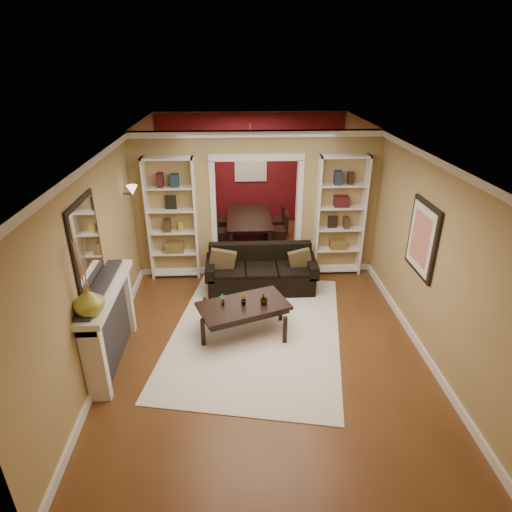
{
  "coord_description": "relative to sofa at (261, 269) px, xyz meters",
  "views": [
    {
      "loc": [
        -0.39,
        -6.39,
        3.88
      ],
      "look_at": [
        -0.11,
        -0.8,
        1.24
      ],
      "focal_mm": 30.0,
      "sensor_mm": 36.0,
      "label": 1
    }
  ],
  "objects": [
    {
      "name": "floor",
      "position": [
        -0.05,
        -0.45,
        -0.39
      ],
      "size": [
        8.0,
        8.0,
        0.0
      ],
      "primitive_type": "plane",
      "color": "brown",
      "rests_on": "ground"
    },
    {
      "name": "ceiling",
      "position": [
        -0.05,
        -0.45,
        2.31
      ],
      "size": [
        8.0,
        8.0,
        0.0
      ],
      "primitive_type": "plane",
      "rotation": [
        3.14,
        0.0,
        0.0
      ],
      "color": "white",
      "rests_on": "ground"
    },
    {
      "name": "wall_back",
      "position": [
        -0.05,
        3.55,
        0.96
      ],
      "size": [
        8.0,
        0.0,
        8.0
      ],
      "primitive_type": "plane",
      "rotation": [
        1.57,
        0.0,
        0.0
      ],
      "color": "tan",
      "rests_on": "ground"
    },
    {
      "name": "wall_front",
      "position": [
        -0.05,
        -4.45,
        0.96
      ],
      "size": [
        8.0,
        0.0,
        8.0
      ],
      "primitive_type": "plane",
      "rotation": [
        -1.57,
        0.0,
        0.0
      ],
      "color": "tan",
      "rests_on": "ground"
    },
    {
      "name": "wall_left",
      "position": [
        -2.3,
        -0.45,
        0.96
      ],
      "size": [
        0.0,
        8.0,
        8.0
      ],
      "primitive_type": "plane",
      "rotation": [
        1.57,
        0.0,
        1.57
      ],
      "color": "tan",
      "rests_on": "ground"
    },
    {
      "name": "wall_right",
      "position": [
        2.2,
        -0.45,
        0.96
      ],
      "size": [
        0.0,
        8.0,
        8.0
      ],
      "primitive_type": "plane",
      "rotation": [
        1.57,
        0.0,
        -1.57
      ],
      "color": "tan",
      "rests_on": "ground"
    },
    {
      "name": "partition_wall",
      "position": [
        -0.05,
        0.75,
        0.96
      ],
      "size": [
        4.5,
        0.15,
        2.7
      ],
      "primitive_type": "cube",
      "color": "tan",
      "rests_on": "floor"
    },
    {
      "name": "red_back_panel",
      "position": [
        -0.05,
        3.52,
        0.93
      ],
      "size": [
        4.44,
        0.04,
        2.64
      ],
      "primitive_type": "cube",
      "color": "maroon",
      "rests_on": "floor"
    },
    {
      "name": "dining_window",
      "position": [
        -0.05,
        3.48,
        1.16
      ],
      "size": [
        0.78,
        0.03,
        0.98
      ],
      "primitive_type": "cube",
      "color": "#8CA5CC",
      "rests_on": "wall_back"
    },
    {
      "name": "area_rug",
      "position": [
        -0.15,
        -1.34,
        -0.38
      ],
      "size": [
        3.13,
        3.94,
        0.01
      ],
      "primitive_type": "cube",
      "rotation": [
        0.0,
        0.0,
        -0.19
      ],
      "color": "white",
      "rests_on": "floor"
    },
    {
      "name": "sofa",
      "position": [
        0.0,
        0.0,
        0.0
      ],
      "size": [
        1.97,
        0.85,
        0.77
      ],
      "primitive_type": "cube",
      "color": "black",
      "rests_on": "floor"
    },
    {
      "name": "pillow_left",
      "position": [
        -0.7,
        -0.02,
        0.22
      ],
      "size": [
        0.45,
        0.15,
        0.45
      ],
      "primitive_type": "cube",
      "rotation": [
        0.0,
        0.0,
        0.04
      ],
      "color": "brown",
      "rests_on": "sofa"
    },
    {
      "name": "pillow_right",
      "position": [
        0.7,
        -0.02,
        0.19
      ],
      "size": [
        0.4,
        0.14,
        0.39
      ],
      "primitive_type": "cube",
      "rotation": [
        0.0,
        0.0,
        0.06
      ],
      "color": "brown",
      "rests_on": "sofa"
    },
    {
      "name": "coffee_table",
      "position": [
        -0.35,
        -1.37,
        -0.14
      ],
      "size": [
        1.48,
        1.13,
        0.5
      ],
      "primitive_type": "cube",
      "rotation": [
        0.0,
        0.0,
        0.36
      ],
      "color": "black",
      "rests_on": "floor"
    },
    {
      "name": "plant_left",
      "position": [
        -0.66,
        -1.37,
        0.2
      ],
      "size": [
        0.11,
        0.1,
        0.18
      ],
      "primitive_type": "imported",
      "rotation": [
        0.0,
        0.0,
        0.43
      ],
      "color": "#336626",
      "rests_on": "coffee_table"
    },
    {
      "name": "plant_center",
      "position": [
        -0.35,
        -1.37,
        0.21
      ],
      "size": [
        0.11,
        0.12,
        0.19
      ],
      "primitive_type": "imported",
      "rotation": [
        0.0,
        0.0,
        1.81
      ],
      "color": "#336626",
      "rests_on": "coffee_table"
    },
    {
      "name": "plant_right",
      "position": [
        -0.04,
        -1.37,
        0.22
      ],
      "size": [
        0.16,
        0.16,
        0.21
      ],
      "primitive_type": "imported",
      "rotation": [
        0.0,
        0.0,
        4.09
      ],
      "color": "#336626",
      "rests_on": "coffee_table"
    },
    {
      "name": "bookshelf_left",
      "position": [
        -1.6,
        0.58,
        0.76
      ],
      "size": [
        0.9,
        0.3,
        2.3
      ],
      "primitive_type": "cube",
      "color": "white",
      "rests_on": "floor"
    },
    {
      "name": "bookshelf_right",
      "position": [
        1.5,
        0.58,
        0.76
      ],
      "size": [
        0.9,
        0.3,
        2.3
      ],
      "primitive_type": "cube",
      "color": "white",
      "rests_on": "floor"
    },
    {
      "name": "fireplace",
      "position": [
        -2.14,
        -1.95,
        0.19
      ],
      "size": [
        0.32,
        1.7,
        1.16
      ],
      "primitive_type": "cube",
      "color": "white",
      "rests_on": "floor"
    },
    {
      "name": "vase",
      "position": [
        -2.14,
        -2.56,
        0.95
      ],
      "size": [
        0.37,
        0.37,
        0.36
      ],
      "primitive_type": "imported",
      "rotation": [
        0.0,
        0.0,
        -0.06
      ],
      "color": "#989A31",
      "rests_on": "fireplace"
    },
    {
      "name": "mirror",
      "position": [
        -2.28,
        -1.95,
        1.41
      ],
      "size": [
        0.03,
        0.95,
        1.1
      ],
      "primitive_type": "cube",
      "color": "silver",
      "rests_on": "wall_left"
    },
    {
      "name": "wall_sconce",
      "position": [
        -2.2,
        0.1,
        1.44
      ],
      "size": [
        0.18,
        0.18,
        0.22
      ],
      "primitive_type": "cube",
      "color": "#FFE0A5",
      "rests_on": "wall_left"
    },
    {
      "name": "framed_art",
      "position": [
        2.16,
        -1.45,
        1.16
      ],
      "size": [
        0.04,
        0.85,
        1.05
      ],
      "primitive_type": "cube",
      "color": "black",
      "rests_on": "wall_right"
    },
    {
      "name": "dining_table",
      "position": [
        -0.11,
        2.16,
        -0.08
      ],
      "size": [
        1.76,
        0.98,
        0.62
      ],
      "primitive_type": "imported",
      "rotation": [
        0.0,
        0.0,
        1.57
      ],
      "color": "black",
      "rests_on": "floor"
    },
    {
      "name": "dining_chair_nw",
      "position": [
        -0.66,
        1.86,
        0.0
      ],
      "size": [
        0.51,
        0.51,
        0.78
      ],
      "primitive_type": "cube",
      "rotation": [
        0.0,
        0.0,
        1.17
      ],
      "color": "black",
      "rests_on": "floor"
    },
    {
      "name": "dining_chair_ne",
      "position": [
        0.44,
        1.86,
        0.02
      ],
      "size": [
        0.49,
        0.49,
        0.81
      ],
      "primitive_type": "cube",
      "rotation": [
        0.0,
        0.0,
        -1.32
      ],
      "color": "black",
      "rests_on": "floor"
    },
    {
      "name": "dining_chair_sw",
      "position": [
        -0.66,
        2.46,
        0.04
      ],
      "size": [
        0.45,
        0.45,
        0.86
      ],
      "primitive_type": "cube",
      "rotation": [
        0.0,
        0.0,
        1.51
      ],
      "color": "black",
      "rests_on": "floor"
    },
    {
      "name": "dining_chair_se",
      "position": [
        0.44,
        2.46,
        0.01
      ],
      "size": [
        0.43,
        0.43,
        0.8
      ],
      "primitive_type": "cube",
      "rotation": [
        0.0,
        0.0,
        -1.47
      ],
      "color": "black",
      "rests_on": "floor"
    },
    {
      "name": "chandelier",
      "position": [
        -0.05,
        2.25,
        1.63
      ],
      "size": [
        0.5,
        0.5,
        0.3
      ],
      "primitive_type": "cube",
      "color": "#39281A",
      "rests_on": "ceiling"
    }
  ]
}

